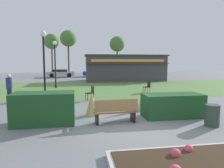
{
  "coord_description": "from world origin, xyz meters",
  "views": [
    {
      "loc": [
        -1.88,
        -7.19,
        2.37
      ],
      "look_at": [
        -0.2,
        3.23,
        1.23
      ],
      "focal_mm": 32.98,
      "sensor_mm": 36.0,
      "label": 1
    }
  ],
  "objects_px": {
    "tree_right_bg": "(52,42)",
    "park_bench": "(116,111)",
    "tree_left_bg": "(68,39)",
    "parked_car_east_slot": "(123,72)",
    "lamppost_far": "(55,59)",
    "cafe_chair_west": "(148,86)",
    "cafe_chair_east": "(91,92)",
    "lamppost_mid": "(44,57)",
    "trash_bin": "(212,115)",
    "person_strolling": "(9,88)",
    "parked_car_center_slot": "(96,73)",
    "tree_center_bg": "(117,44)",
    "parked_car_west_slot": "(60,73)",
    "food_kiosk": "(125,68)"
  },
  "relations": [
    {
      "from": "food_kiosk",
      "to": "tree_left_bg",
      "type": "bearing_deg",
      "value": 124.1
    },
    {
      "from": "cafe_chair_west",
      "to": "tree_left_bg",
      "type": "height_order",
      "value": "tree_left_bg"
    },
    {
      "from": "lamppost_mid",
      "to": "parked_car_center_slot",
      "type": "bearing_deg",
      "value": 76.47
    },
    {
      "from": "parked_car_center_slot",
      "to": "trash_bin",
      "type": "bearing_deg",
      "value": -85.3
    },
    {
      "from": "lamppost_far",
      "to": "tree_right_bg",
      "type": "relative_size",
      "value": 0.57
    },
    {
      "from": "parked_car_west_slot",
      "to": "tree_left_bg",
      "type": "relative_size",
      "value": 0.56
    },
    {
      "from": "lamppost_mid",
      "to": "lamppost_far",
      "type": "distance_m",
      "value": 6.14
    },
    {
      "from": "parked_car_east_slot",
      "to": "tree_center_bg",
      "type": "distance_m",
      "value": 6.6
    },
    {
      "from": "food_kiosk",
      "to": "lamppost_far",
      "type": "bearing_deg",
      "value": -142.3
    },
    {
      "from": "cafe_chair_east",
      "to": "person_strolling",
      "type": "height_order",
      "value": "person_strolling"
    },
    {
      "from": "tree_left_bg",
      "to": "parked_car_east_slot",
      "type": "bearing_deg",
      "value": -21.12
    },
    {
      "from": "parked_car_center_slot",
      "to": "tree_right_bg",
      "type": "xyz_separation_m",
      "value": [
        -7.55,
        6.51,
        5.39
      ]
    },
    {
      "from": "cafe_chair_west",
      "to": "parked_car_center_slot",
      "type": "distance_m",
      "value": 18.24
    },
    {
      "from": "parked_car_west_slot",
      "to": "tree_right_bg",
      "type": "relative_size",
      "value": 0.58
    },
    {
      "from": "tree_right_bg",
      "to": "food_kiosk",
      "type": "bearing_deg",
      "value": -53.07
    },
    {
      "from": "lamppost_far",
      "to": "cafe_chair_east",
      "type": "xyz_separation_m",
      "value": [
        2.84,
        -6.82,
        -2.14
      ]
    },
    {
      "from": "lamppost_far",
      "to": "person_strolling",
      "type": "height_order",
      "value": "lamppost_far"
    },
    {
      "from": "cafe_chair_east",
      "to": "tree_right_bg",
      "type": "height_order",
      "value": "tree_right_bg"
    },
    {
      "from": "lamppost_far",
      "to": "parked_car_west_slot",
      "type": "height_order",
      "value": "lamppost_far"
    },
    {
      "from": "park_bench",
      "to": "cafe_chair_west",
      "type": "height_order",
      "value": "park_bench"
    },
    {
      "from": "lamppost_far",
      "to": "parked_car_center_slot",
      "type": "bearing_deg",
      "value": 70.75
    },
    {
      "from": "person_strolling",
      "to": "tree_left_bg",
      "type": "relative_size",
      "value": 0.22
    },
    {
      "from": "person_strolling",
      "to": "tree_right_bg",
      "type": "bearing_deg",
      "value": 54.98
    },
    {
      "from": "park_bench",
      "to": "food_kiosk",
      "type": "bearing_deg",
      "value": 76.21
    },
    {
      "from": "trash_bin",
      "to": "park_bench",
      "type": "bearing_deg",
      "value": 164.98
    },
    {
      "from": "trash_bin",
      "to": "parked_car_east_slot",
      "type": "relative_size",
      "value": 0.19
    },
    {
      "from": "cafe_chair_west",
      "to": "parked_car_east_slot",
      "type": "xyz_separation_m",
      "value": [
        1.91,
        18.07,
        0.12
      ]
    },
    {
      "from": "lamppost_mid",
      "to": "cafe_chair_west",
      "type": "height_order",
      "value": "lamppost_mid"
    },
    {
      "from": "cafe_chair_west",
      "to": "person_strolling",
      "type": "distance_m",
      "value": 9.52
    },
    {
      "from": "park_bench",
      "to": "cafe_chair_east",
      "type": "height_order",
      "value": "park_bench"
    },
    {
      "from": "cafe_chair_west",
      "to": "person_strolling",
      "type": "height_order",
      "value": "person_strolling"
    },
    {
      "from": "park_bench",
      "to": "cafe_chair_west",
      "type": "relative_size",
      "value": 1.95
    },
    {
      "from": "parked_car_east_slot",
      "to": "lamppost_far",
      "type": "bearing_deg",
      "value": -123.91
    },
    {
      "from": "lamppost_far",
      "to": "cafe_chair_east",
      "type": "bearing_deg",
      "value": -67.41
    },
    {
      "from": "tree_left_bg",
      "to": "tree_center_bg",
      "type": "bearing_deg",
      "value": 6.42
    },
    {
      "from": "person_strolling",
      "to": "parked_car_center_slot",
      "type": "relative_size",
      "value": 0.4
    },
    {
      "from": "parked_car_east_slot",
      "to": "park_bench",
      "type": "bearing_deg",
      "value": -102.67
    },
    {
      "from": "parked_car_center_slot",
      "to": "tree_center_bg",
      "type": "xyz_separation_m",
      "value": [
        4.33,
        4.4,
        4.92
      ]
    },
    {
      "from": "cafe_chair_west",
      "to": "tree_right_bg",
      "type": "relative_size",
      "value": 0.12
    },
    {
      "from": "cafe_chair_east",
      "to": "parked_car_center_slot",
      "type": "xyz_separation_m",
      "value": [
        1.96,
        20.56,
        0.12
      ]
    },
    {
      "from": "tree_center_bg",
      "to": "lamppost_far",
      "type": "bearing_deg",
      "value": -116.71
    },
    {
      "from": "tree_right_bg",
      "to": "park_bench",
      "type": "bearing_deg",
      "value": -78.92
    },
    {
      "from": "lamppost_mid",
      "to": "trash_bin",
      "type": "xyz_separation_m",
      "value": [
        6.95,
        -6.52,
        -2.27
      ]
    },
    {
      "from": "parked_car_center_slot",
      "to": "park_bench",
      "type": "bearing_deg",
      "value": -92.89
    },
    {
      "from": "person_strolling",
      "to": "tree_center_bg",
      "type": "bearing_deg",
      "value": 29.41
    },
    {
      "from": "lamppost_far",
      "to": "cafe_chair_east",
      "type": "relative_size",
      "value": 4.78
    },
    {
      "from": "tree_center_bg",
      "to": "cafe_chair_east",
      "type": "bearing_deg",
      "value": -104.13
    },
    {
      "from": "cafe_chair_west",
      "to": "cafe_chair_east",
      "type": "bearing_deg",
      "value": -150.96
    },
    {
      "from": "park_bench",
      "to": "trash_bin",
      "type": "bearing_deg",
      "value": -15.02
    },
    {
      "from": "tree_left_bg",
      "to": "parked_car_west_slot",
      "type": "bearing_deg",
      "value": -109.13
    }
  ]
}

